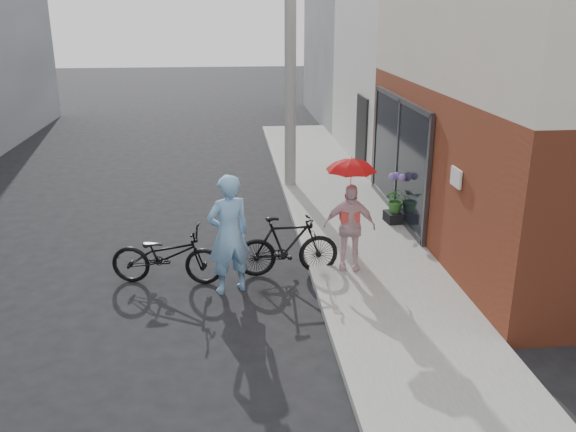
{
  "coord_description": "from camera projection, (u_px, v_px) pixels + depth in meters",
  "views": [
    {
      "loc": [
        -0.46,
        -8.88,
        4.4
      ],
      "look_at": [
        0.51,
        0.67,
        1.1
      ],
      "focal_mm": 38.0,
      "sensor_mm": 36.0,
      "label": 1
    }
  ],
  "objects": [
    {
      "name": "sidewalk",
      "position": [
        362.0,
        242.0,
        11.89
      ],
      "size": [
        2.2,
        24.0,
        0.12
      ],
      "primitive_type": "cube",
      "color": "gray",
      "rests_on": "ground"
    },
    {
      "name": "potted_plant",
      "position": [
        396.0,
        200.0,
        12.65
      ],
      "size": [
        0.48,
        0.42,
        0.54
      ],
      "primitive_type": "imported",
      "color": "#336C2B",
      "rests_on": "planter"
    },
    {
      "name": "bike_left",
      "position": [
        167.0,
        255.0,
        10.11
      ],
      "size": [
        1.95,
        0.94,
        0.98
      ],
      "primitive_type": "imported",
      "rotation": [
        0.0,
        0.0,
        1.41
      ],
      "color": "black",
      "rests_on": "ground"
    },
    {
      "name": "utility_pole",
      "position": [
        290.0,
        47.0,
        14.44
      ],
      "size": [
        0.28,
        0.28,
        7.0
      ],
      "primitive_type": "cylinder",
      "color": "#9E9E99",
      "rests_on": "ground"
    },
    {
      "name": "ground",
      "position": [
        261.0,
        295.0,
        9.83
      ],
      "size": [
        80.0,
        80.0,
        0.0
      ],
      "primitive_type": "plane",
      "color": "black",
      "rests_on": "ground"
    },
    {
      "name": "bike_right",
      "position": [
        288.0,
        246.0,
        10.42
      ],
      "size": [
        1.79,
        0.59,
        1.06
      ],
      "primitive_type": "imported",
      "rotation": [
        0.0,
        0.0,
        1.62
      ],
      "color": "black",
      "rests_on": "ground"
    },
    {
      "name": "curb",
      "position": [
        303.0,
        244.0,
        11.78
      ],
      "size": [
        0.12,
        24.0,
        0.12
      ],
      "primitive_type": "cube",
      "color": "#9E9E99",
      "rests_on": "ground"
    },
    {
      "name": "planter",
      "position": [
        395.0,
        217.0,
        12.78
      ],
      "size": [
        0.46,
        0.46,
        0.22
      ],
      "primitive_type": "cube",
      "rotation": [
        0.0,
        0.0,
        0.12
      ],
      "color": "black",
      "rests_on": "sidewalk"
    },
    {
      "name": "east_building_far",
      "position": [
        415.0,
        31.0,
        24.43
      ],
      "size": [
        8.0,
        8.0,
        7.0
      ],
      "primitive_type": "cube",
      "color": "slate",
      "rests_on": "ground"
    },
    {
      "name": "kimono_woman",
      "position": [
        349.0,
        227.0,
        10.32
      ],
      "size": [
        0.93,
        0.5,
        1.5
      ],
      "primitive_type": "imported",
      "rotation": [
        0.0,
        0.0,
        -0.16
      ],
      "color": "silver",
      "rests_on": "sidewalk"
    },
    {
      "name": "officer",
      "position": [
        229.0,
        234.0,
        9.65
      ],
      "size": [
        0.84,
        0.71,
        1.97
      ],
      "primitive_type": "imported",
      "rotation": [
        0.0,
        0.0,
        3.53
      ],
      "color": "#80B5E4",
      "rests_on": "ground"
    },
    {
      "name": "plaster_building",
      "position": [
        486.0,
        39.0,
        17.84
      ],
      "size": [
        8.0,
        6.0,
        7.0
      ],
      "primitive_type": "cube",
      "color": "silver",
      "rests_on": "ground"
    },
    {
      "name": "parasol",
      "position": [
        351.0,
        163.0,
        9.96
      ],
      "size": [
        0.81,
        0.81,
        0.71
      ],
      "primitive_type": "imported",
      "color": "red",
      "rests_on": "kimono_woman"
    }
  ]
}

